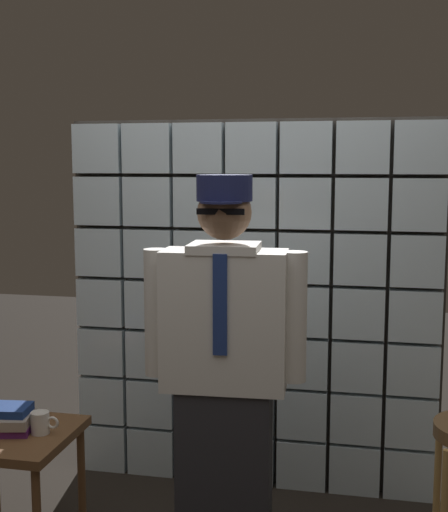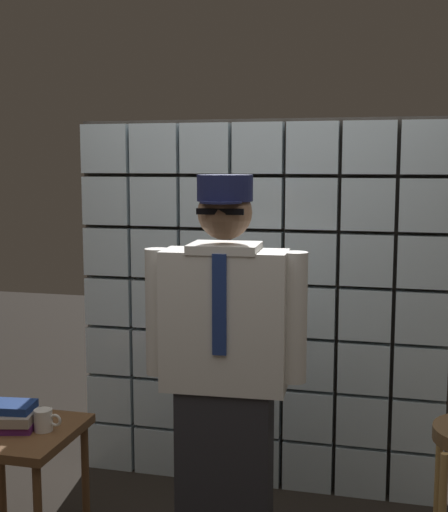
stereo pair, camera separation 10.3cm
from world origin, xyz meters
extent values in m
cube|color=silver|center=(-0.84, 1.25, 0.13)|extent=(0.26, 0.08, 0.26)
cube|color=silver|center=(-0.56, 1.25, 0.13)|extent=(0.26, 0.08, 0.26)
cube|color=silver|center=(-0.28, 1.25, 0.13)|extent=(0.26, 0.08, 0.26)
cube|color=silver|center=(0.00, 1.25, 0.13)|extent=(0.26, 0.08, 0.26)
cube|color=silver|center=(0.28, 1.25, 0.13)|extent=(0.26, 0.08, 0.26)
cube|color=silver|center=(0.56, 1.25, 0.13)|extent=(0.26, 0.08, 0.26)
cube|color=silver|center=(0.84, 1.25, 0.13)|extent=(0.26, 0.08, 0.26)
cube|color=silver|center=(-0.84, 1.25, 0.41)|extent=(0.26, 0.08, 0.26)
cube|color=silver|center=(-0.56, 1.25, 0.41)|extent=(0.26, 0.08, 0.26)
cube|color=silver|center=(-0.28, 1.25, 0.41)|extent=(0.26, 0.08, 0.26)
cube|color=silver|center=(0.00, 1.25, 0.41)|extent=(0.26, 0.08, 0.26)
cube|color=silver|center=(0.28, 1.25, 0.41)|extent=(0.26, 0.08, 0.26)
cube|color=silver|center=(0.56, 1.25, 0.41)|extent=(0.26, 0.08, 0.26)
cube|color=silver|center=(0.84, 1.25, 0.41)|extent=(0.26, 0.08, 0.26)
cube|color=silver|center=(-0.84, 1.25, 0.69)|extent=(0.26, 0.08, 0.26)
cube|color=silver|center=(-0.56, 1.25, 0.69)|extent=(0.26, 0.08, 0.26)
cube|color=silver|center=(-0.28, 1.25, 0.69)|extent=(0.26, 0.08, 0.26)
cube|color=silver|center=(0.00, 1.25, 0.69)|extent=(0.26, 0.08, 0.26)
cube|color=silver|center=(0.28, 1.25, 0.69)|extent=(0.26, 0.08, 0.26)
cube|color=silver|center=(0.56, 1.25, 0.69)|extent=(0.26, 0.08, 0.26)
cube|color=silver|center=(0.84, 1.25, 0.69)|extent=(0.26, 0.08, 0.26)
cube|color=silver|center=(-0.84, 1.25, 0.97)|extent=(0.26, 0.08, 0.26)
cube|color=silver|center=(-0.56, 1.25, 0.97)|extent=(0.26, 0.08, 0.26)
cube|color=silver|center=(-0.28, 1.25, 0.97)|extent=(0.26, 0.08, 0.26)
cube|color=silver|center=(0.00, 1.25, 0.97)|extent=(0.26, 0.08, 0.26)
cube|color=silver|center=(0.28, 1.25, 0.97)|extent=(0.26, 0.08, 0.26)
cube|color=silver|center=(0.56, 1.25, 0.97)|extent=(0.26, 0.08, 0.26)
cube|color=silver|center=(0.84, 1.25, 0.97)|extent=(0.26, 0.08, 0.26)
cube|color=silver|center=(-0.84, 1.25, 1.25)|extent=(0.26, 0.08, 0.26)
cube|color=silver|center=(-0.56, 1.25, 1.25)|extent=(0.26, 0.08, 0.26)
cube|color=silver|center=(-0.28, 1.25, 1.25)|extent=(0.26, 0.08, 0.26)
cube|color=silver|center=(0.00, 1.25, 1.25)|extent=(0.26, 0.08, 0.26)
cube|color=silver|center=(0.28, 1.25, 1.25)|extent=(0.26, 0.08, 0.26)
cube|color=silver|center=(0.56, 1.25, 1.25)|extent=(0.26, 0.08, 0.26)
cube|color=silver|center=(0.84, 1.25, 1.25)|extent=(0.26, 0.08, 0.26)
cube|color=silver|center=(-0.84, 1.25, 1.53)|extent=(0.26, 0.08, 0.26)
cube|color=silver|center=(-0.56, 1.25, 1.53)|extent=(0.26, 0.08, 0.26)
cube|color=silver|center=(-0.28, 1.25, 1.53)|extent=(0.26, 0.08, 0.26)
cube|color=silver|center=(0.00, 1.25, 1.53)|extent=(0.26, 0.08, 0.26)
cube|color=silver|center=(0.28, 1.25, 1.53)|extent=(0.26, 0.08, 0.26)
cube|color=silver|center=(0.56, 1.25, 1.53)|extent=(0.26, 0.08, 0.26)
cube|color=silver|center=(0.84, 1.25, 1.53)|extent=(0.26, 0.08, 0.26)
cube|color=silver|center=(-0.84, 1.25, 1.81)|extent=(0.26, 0.08, 0.26)
cube|color=silver|center=(-0.56, 1.25, 1.81)|extent=(0.26, 0.08, 0.26)
cube|color=silver|center=(-0.28, 1.25, 1.81)|extent=(0.26, 0.08, 0.26)
cube|color=silver|center=(0.00, 1.25, 1.81)|extent=(0.26, 0.08, 0.26)
cube|color=silver|center=(0.28, 1.25, 1.81)|extent=(0.26, 0.08, 0.26)
cube|color=silver|center=(0.56, 1.25, 1.81)|extent=(0.26, 0.08, 0.26)
cube|color=silver|center=(0.84, 1.25, 1.81)|extent=(0.26, 0.08, 0.26)
cube|color=#38332D|center=(0.00, 1.31, 0.97)|extent=(1.98, 0.02, 1.98)
cube|color=#28282D|center=(0.03, 0.41, 0.41)|extent=(0.40, 0.22, 0.81)
cube|color=silver|center=(0.03, 0.41, 1.10)|extent=(0.52, 0.25, 0.57)
cube|color=navy|center=(0.04, 0.30, 1.18)|extent=(0.06, 0.01, 0.40)
cube|color=silver|center=(0.03, 0.41, 1.39)|extent=(0.29, 0.25, 0.04)
sphere|color=#846047|center=(0.03, 0.41, 1.54)|extent=(0.22, 0.22, 0.22)
ellipsoid|color=black|center=(0.04, 0.36, 1.50)|extent=(0.15, 0.08, 0.10)
cube|color=black|center=(0.04, 0.31, 1.55)|extent=(0.19, 0.02, 0.02)
cylinder|color=#191E47|center=(0.04, 0.33, 1.58)|extent=(0.17, 0.17, 0.01)
cylinder|color=#191E47|center=(0.03, 0.41, 1.64)|extent=(0.22, 0.22, 0.10)
cylinder|color=silver|center=(0.32, 0.43, 1.12)|extent=(0.11, 0.11, 0.53)
cylinder|color=silver|center=(-0.25, 0.40, 1.12)|extent=(0.11, 0.11, 0.53)
cube|color=brown|center=(-0.89, 0.33, 0.56)|extent=(0.52, 0.52, 0.04)
cylinder|color=brown|center=(-1.11, 0.55, 0.27)|extent=(0.04, 0.04, 0.54)
cylinder|color=brown|center=(-0.67, 0.55, 0.27)|extent=(0.04, 0.04, 0.54)
cube|color=#591E66|center=(-0.92, 0.33, 0.59)|extent=(0.26, 0.22, 0.03)
cube|color=gray|center=(-0.92, 0.33, 0.63)|extent=(0.26, 0.22, 0.04)
cube|color=navy|center=(-0.93, 0.35, 0.67)|extent=(0.23, 0.17, 0.04)
cylinder|color=silver|center=(-0.76, 0.35, 0.62)|extent=(0.08, 0.08, 0.09)
torus|color=silver|center=(-0.70, 0.35, 0.63)|extent=(0.06, 0.01, 0.06)
camera|label=1|loc=(0.61, -2.31, 1.74)|focal=48.95mm
camera|label=2|loc=(0.71, -2.28, 1.74)|focal=48.95mm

